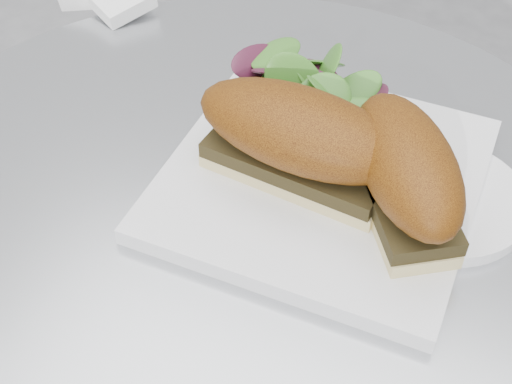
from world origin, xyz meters
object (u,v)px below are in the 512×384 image
Objects in this scene: plate at (322,178)px; saucer at (444,199)px; sandwich_left at (300,137)px; sandwich_right at (405,171)px.

plate is 1.85× the size of saucer.
sandwich_left is 1.11× the size of sandwich_right.
sandwich_right is at bearing -130.01° from saucer.
saucer is at bearing 20.63° from sandwich_left.
plate is at bearing 38.49° from sandwich_left.
sandwich_right is at bearing 2.98° from sandwich_left.
sandwich_left is 1.35× the size of saucer.
plate reaches higher than saucer.
saucer is at bearing 105.39° from sandwich_right.
plate is at bearing -167.75° from saucer.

